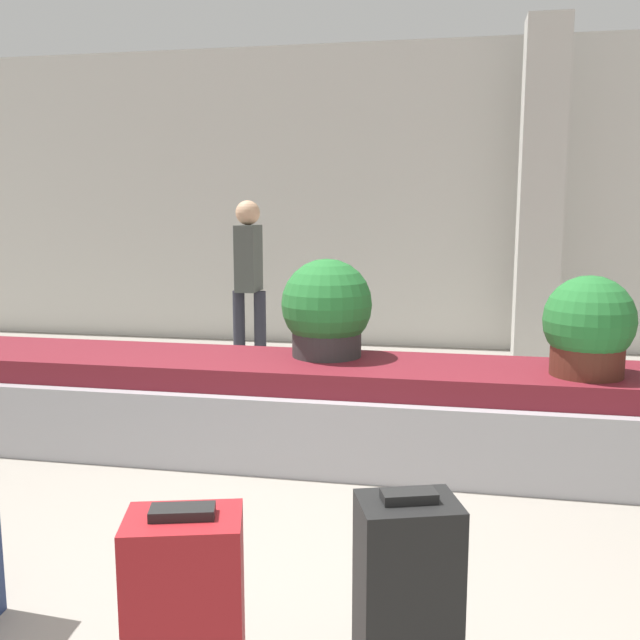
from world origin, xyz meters
name	(u,v)px	position (x,y,z in m)	size (l,w,h in m)	color
ground_plane	(229,613)	(0.00, 0.00, 0.00)	(18.00, 18.00, 0.00)	gray
back_wall	(384,198)	(0.00, 5.36, 1.60)	(18.00, 0.06, 3.20)	beige
carousel	(320,409)	(0.00, 1.79, 0.28)	(8.39, 0.90, 0.59)	#9E9EA3
pillar	(540,197)	(1.54, 4.65, 1.60)	(0.39, 0.39, 3.20)	beige
suitcase_0	(186,613)	(0.04, -0.51, 0.31)	(0.39, 0.32, 0.65)	maroon
suitcase_1	(407,605)	(0.69, -0.38, 0.33)	(0.35, 0.30, 0.69)	black
potted_plant_0	(327,310)	(0.01, 1.93, 0.88)	(0.56, 0.56, 0.61)	#2D2D2D
potted_plant_1	(589,328)	(1.52, 1.70, 0.85)	(0.50, 0.50, 0.56)	#4C2319
traveler_0	(249,272)	(-1.05, 3.82, 0.92)	(0.31, 0.32, 1.56)	#282833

